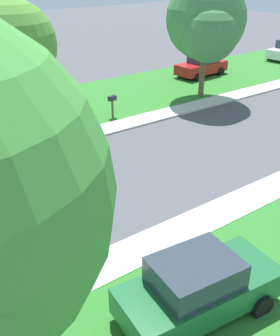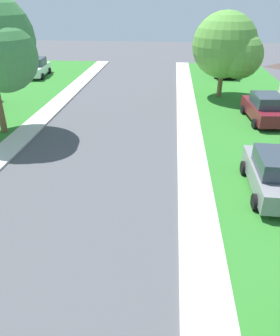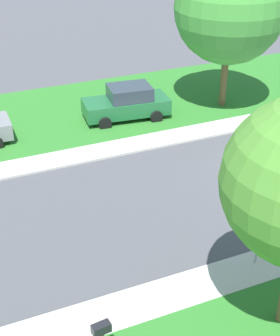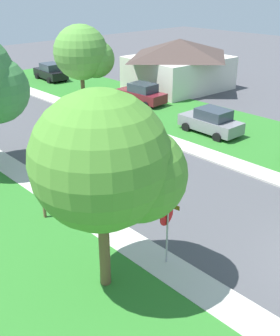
{
  "view_description": "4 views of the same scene",
  "coord_description": "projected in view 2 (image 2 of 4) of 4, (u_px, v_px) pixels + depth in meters",
  "views": [
    {
      "loc": [
        13.03,
        -1.79,
        8.29
      ],
      "look_at": [
        2.23,
        6.15,
        1.4
      ],
      "focal_mm": 43.69,
      "sensor_mm": 36.0,
      "label": 1
    },
    {
      "loc": [
        3.53,
        0.61,
        7.01
      ],
      "look_at": [
        2.53,
        11.03,
        1.4
      ],
      "focal_mm": 34.46,
      "sensor_mm": 36.0,
      "label": 2
    },
    {
      "loc": [
        -14.64,
        12.94,
        10.94
      ],
      "look_at": [
        0.46,
        6.41,
        1.4
      ],
      "focal_mm": 54.37,
      "sensor_mm": 36.0,
      "label": 3
    },
    {
      "loc": [
        -13.49,
        -3.58,
        9.43
      ],
      "look_at": [
        -1.56,
        9.08,
        1.4
      ],
      "focal_mm": 43.55,
      "sensor_mm": 36.0,
      "label": 4
    }
  ],
  "objects": [
    {
      "name": "tree_sidewalk_near",
      "position": [
        228.0,
        48.0,
        23.17
      ],
      "size": [
        5.0,
        4.65,
        6.18
      ],
      "color": "brown",
      "rests_on": "ground"
    },
    {
      "name": "car_black_behind_trees",
      "position": [
        225.0,
        67.0,
        31.2
      ],
      "size": [
        2.29,
        4.43,
        1.76
      ],
      "color": "black",
      "rests_on": "ground"
    },
    {
      "name": "car_white_driveway_right",
      "position": [
        36.0,
        68.0,
        31.09
      ],
      "size": [
        2.36,
        4.46,
        1.76
      ],
      "color": "white",
      "rests_on": "ground"
    },
    {
      "name": "sidewalk_east",
      "position": [
        195.0,
        188.0,
        13.18
      ],
      "size": [
        1.4,
        56.0,
        0.1
      ],
      "primitive_type": "cube",
      "color": "beige",
      "rests_on": "ground"
    },
    {
      "name": "car_maroon_near_corner",
      "position": [
        265.0,
        108.0,
        19.87
      ],
      "size": [
        2.26,
        4.41,
        1.76
      ],
      "color": "maroon",
      "rests_on": "ground"
    },
    {
      "name": "car_grey_far_down_street",
      "position": [
        275.0,
        174.0,
        12.57
      ],
      "size": [
        2.12,
        4.34,
        1.76
      ],
      "color": "gray",
      "rests_on": "ground"
    }
  ]
}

